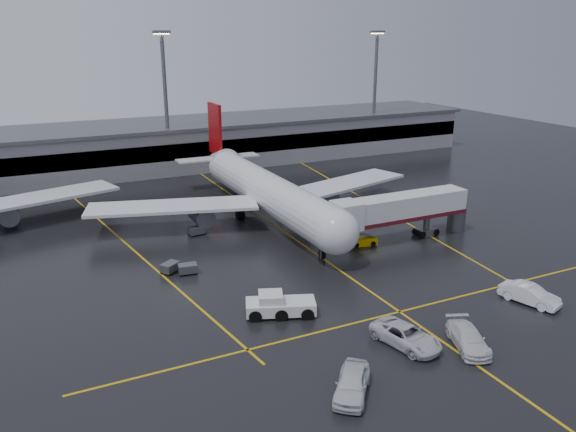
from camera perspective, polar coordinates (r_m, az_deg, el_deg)
name	(u,v)px	position (r m, az deg, el deg)	size (l,w,h in m)	color
ground	(295,239)	(72.81, 0.73, -2.35)	(220.00, 220.00, 0.00)	black
apron_line_centre	(295,239)	(72.81, 0.73, -2.34)	(0.25, 90.00, 0.02)	gold
apron_line_stop	(400,312)	(55.69, 11.08, -9.36)	(60.00, 0.25, 0.02)	gold
apron_line_left	(121,239)	(76.09, -16.38, -2.19)	(0.25, 70.00, 0.02)	gold
apron_line_right	(370,202)	(89.73, 8.15, 1.42)	(0.25, 70.00, 0.02)	gold
terminal	(186,143)	(115.08, -10.13, 7.19)	(122.00, 19.00, 8.60)	gray
light_mast_mid	(165,95)	(106.69, -12.15, 11.76)	(3.00, 1.20, 25.45)	#595B60
light_mast_right	(375,85)	(125.41, 8.68, 12.82)	(3.00, 1.20, 25.45)	#595B60
main_airliner	(264,190)	(79.89, -2.39, 2.66)	(48.80, 45.60, 14.10)	silver
jet_bridge	(402,210)	(72.76, 11.27, 0.55)	(19.90, 3.40, 6.05)	silver
pushback_tractor	(279,306)	(53.79, -0.95, -8.95)	(6.95, 4.75, 2.31)	silver
belt_loader	(363,241)	(71.40, 7.50, -2.48)	(3.52, 2.12, 2.09)	#DCA900
service_van_a	(406,336)	(49.97, 11.70, -11.64)	(2.94, 6.38, 1.77)	silver
service_van_b	(468,338)	(50.99, 17.54, -11.56)	(2.37, 5.84, 1.70)	silver
service_van_c	(530,294)	(60.63, 22.98, -7.21)	(1.99, 5.70, 1.88)	white
service_van_d	(352,383)	(43.39, 6.41, -16.24)	(2.24, 5.56, 1.90)	silver
baggage_cart_a	(188,268)	(63.45, -10.00, -5.18)	(2.16, 1.56, 1.12)	#595B60
baggage_cart_b	(170,267)	(64.17, -11.70, -5.01)	(2.38, 2.23, 1.12)	#595B60
baggage_cart_c	(196,230)	(75.14, -9.13, -1.42)	(2.15, 1.54, 1.12)	#595B60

